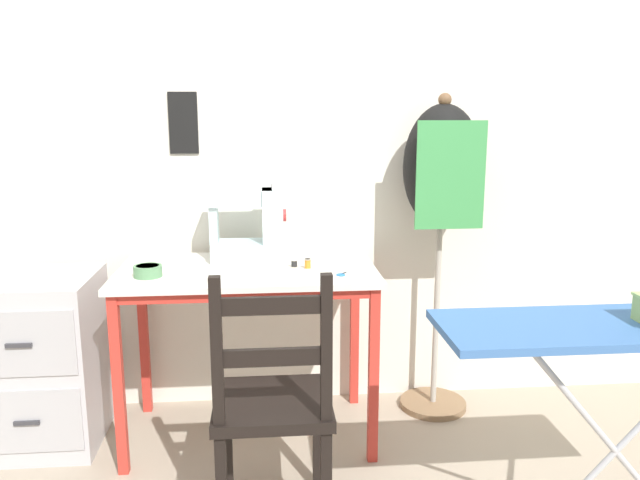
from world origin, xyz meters
name	(u,v)px	position (x,y,z in m)	size (l,w,h in m)	color
ground_plane	(250,471)	(0.00, 0.00, 0.00)	(14.00, 14.00, 0.00)	tan
wall_back	(247,144)	(0.00, 0.68, 1.28)	(10.00, 0.06, 2.55)	silver
sewing_table	(248,290)	(0.00, 0.29, 0.68)	(1.09, 0.61, 0.77)	silver
sewing_machine	(251,226)	(0.02, 0.46, 0.92)	(0.34, 0.18, 0.34)	silver
fabric_bowl	(148,271)	(-0.40, 0.19, 0.80)	(0.11, 0.11, 0.05)	#56895B
scissors	(345,273)	(0.40, 0.16, 0.77)	(0.12, 0.13, 0.01)	silver
thread_spool_near_machine	(294,263)	(0.20, 0.29, 0.79)	(0.03, 0.03, 0.03)	black
thread_spool_mid_table	(308,264)	(0.25, 0.26, 0.79)	(0.03, 0.03, 0.04)	orange
wooden_chair	(273,406)	(0.09, -0.33, 0.44)	(0.40, 0.38, 0.94)	black
filing_cabinet	(44,360)	(-0.88, 0.33, 0.37)	(0.46, 0.49, 0.74)	#B7B7BC
dress_form	(442,182)	(0.88, 0.48, 1.11)	(0.36, 0.32, 1.50)	#846647
ironing_board	(628,337)	(1.14, -0.63, 0.77)	(1.13, 0.35, 0.82)	#3D6BAD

